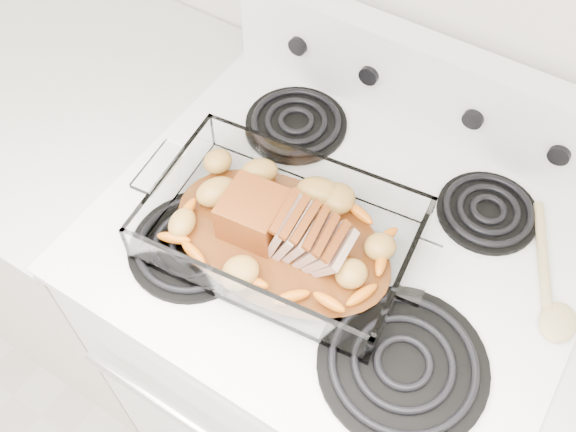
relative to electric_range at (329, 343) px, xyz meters
The scene contains 6 objects.
electric_range is the anchor object (origin of this frame).
counter_left 0.67m from the electric_range, behind, with size 0.58×0.68×0.93m.
baking_dish 0.49m from the electric_range, 131.75° to the right, with size 0.41×0.27×0.08m.
pork_roast 0.52m from the electric_range, 136.52° to the right, with size 0.21×0.09×0.08m.
roast_vegetables 0.50m from the electric_range, 150.12° to the right, with size 0.36×0.19×0.04m.
wooden_spoon 0.57m from the electric_range, 11.07° to the left, with size 0.13×0.24×0.02m.
Camera 1 is at (0.24, 1.10, 1.82)m, focal length 40.00 mm.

